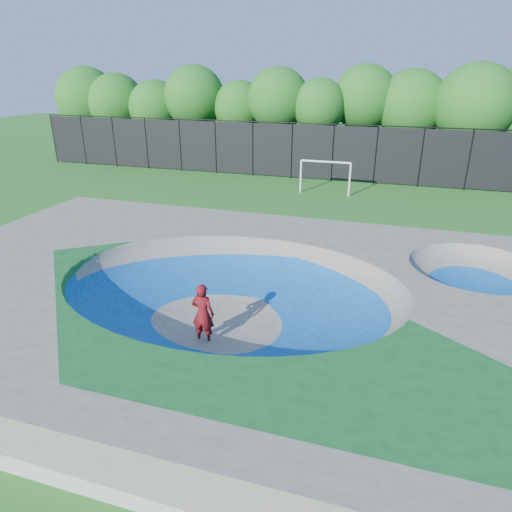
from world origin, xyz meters
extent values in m
plane|color=#20601A|center=(0.00, 0.00, 0.00)|extent=(120.00, 120.00, 0.00)
cube|color=gray|center=(0.00, 0.00, 0.75)|extent=(22.00, 14.00, 1.50)
imported|color=#B80E13|center=(-0.37, -1.38, 0.96)|extent=(0.70, 0.46, 1.92)
cube|color=black|center=(-0.37, -1.38, 0.03)|extent=(0.79, 0.27, 0.05)
cylinder|color=white|center=(-1.43, 17.03, 1.06)|extent=(0.12, 0.12, 2.11)
cylinder|color=white|center=(1.74, 17.03, 1.06)|extent=(0.12, 0.12, 2.11)
cylinder|color=white|center=(0.15, 17.03, 2.11)|extent=(3.17, 0.12, 0.12)
cylinder|color=black|center=(-24.00, 21.00, 2.00)|extent=(0.09, 0.09, 4.00)
cylinder|color=black|center=(-21.00, 21.00, 2.00)|extent=(0.09, 0.09, 4.00)
cylinder|color=black|center=(-18.00, 21.00, 2.00)|extent=(0.09, 0.09, 4.00)
cylinder|color=black|center=(-15.00, 21.00, 2.00)|extent=(0.09, 0.09, 4.00)
cylinder|color=black|center=(-12.00, 21.00, 2.00)|extent=(0.09, 0.09, 4.00)
cylinder|color=black|center=(-9.00, 21.00, 2.00)|extent=(0.09, 0.09, 4.00)
cylinder|color=black|center=(-6.00, 21.00, 2.00)|extent=(0.09, 0.09, 4.00)
cylinder|color=black|center=(-3.00, 21.00, 2.00)|extent=(0.09, 0.09, 4.00)
cylinder|color=black|center=(0.00, 21.00, 2.00)|extent=(0.09, 0.09, 4.00)
cylinder|color=black|center=(3.00, 21.00, 2.00)|extent=(0.09, 0.09, 4.00)
cylinder|color=black|center=(6.00, 21.00, 2.00)|extent=(0.09, 0.09, 4.00)
cylinder|color=black|center=(9.00, 21.00, 2.00)|extent=(0.09, 0.09, 4.00)
cube|color=black|center=(0.00, 21.00, 2.00)|extent=(48.00, 0.03, 3.80)
cylinder|color=black|center=(0.00, 21.00, 4.00)|extent=(48.00, 0.08, 0.08)
cylinder|color=#4C3126|center=(-23.89, 26.11, 1.43)|extent=(0.44, 0.44, 2.86)
sphere|color=#1C5F19|center=(-23.89, 26.11, 5.00)|extent=(5.70, 5.70, 5.70)
cylinder|color=#4C3126|center=(-20.56, 25.83, 1.41)|extent=(0.44, 0.44, 2.82)
sphere|color=#1C5F19|center=(-20.56, 25.83, 4.74)|extent=(5.12, 5.12, 5.12)
cylinder|color=#4C3126|center=(-16.45, 25.47, 1.36)|extent=(0.44, 0.44, 2.73)
sphere|color=#1C5F19|center=(-16.45, 25.47, 4.46)|extent=(4.61, 4.61, 4.61)
cylinder|color=#4C3126|center=(-12.80, 25.83, 1.70)|extent=(0.44, 0.44, 3.40)
sphere|color=#1C5F19|center=(-12.80, 25.83, 5.35)|extent=(5.22, 5.22, 5.22)
cylinder|color=#4C3126|center=(-8.79, 26.03, 1.49)|extent=(0.44, 0.44, 2.98)
sphere|color=#1C5F19|center=(-8.79, 26.03, 4.60)|extent=(4.32, 4.32, 4.32)
cylinder|color=#4C3126|center=(-5.18, 25.14, 1.76)|extent=(0.44, 0.44, 3.53)
sphere|color=#1C5F19|center=(-5.18, 25.14, 5.36)|extent=(4.90, 4.90, 4.90)
cylinder|color=#4C3126|center=(-1.81, 24.92, 1.69)|extent=(0.44, 0.44, 3.37)
sphere|color=#1C5F19|center=(-1.81, 24.92, 4.93)|extent=(4.15, 4.15, 4.15)
cylinder|color=#4C3126|center=(1.45, 26.48, 1.79)|extent=(0.44, 0.44, 3.58)
sphere|color=#1C5F19|center=(1.45, 26.48, 5.47)|extent=(5.05, 5.05, 5.05)
cylinder|color=#4C3126|center=(5.02, 26.49, 1.52)|extent=(0.44, 0.44, 3.03)
sphere|color=#1C5F19|center=(5.02, 26.49, 5.02)|extent=(5.30, 5.30, 5.30)
cylinder|color=#4C3126|center=(9.35, 25.36, 1.52)|extent=(0.44, 0.44, 3.04)
sphere|color=#1C5F19|center=(9.35, 25.36, 5.21)|extent=(5.79, 5.79, 5.79)
cylinder|color=#4C3126|center=(12.27, 26.77, 1.37)|extent=(0.44, 0.44, 2.74)
camera|label=1|loc=(4.61, -12.05, 7.59)|focal=32.00mm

